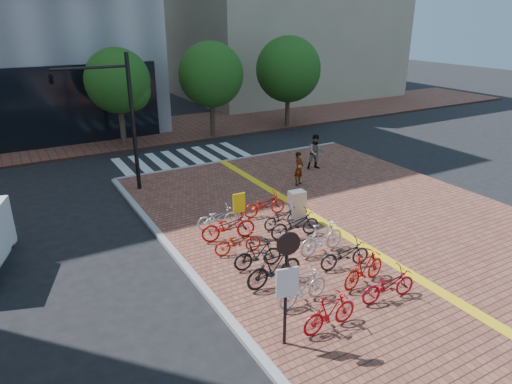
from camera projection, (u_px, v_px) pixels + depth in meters
ground at (326, 269)px, 15.01m from camera, size 120.00×120.00×0.00m
tactile_strip at (507, 331)px, 11.83m from camera, size 0.40×34.00×0.01m
kerb_north at (238, 160)px, 26.07m from camera, size 14.00×0.25×0.15m
far_sidewalk at (140, 133)px, 31.96m from camera, size 70.00×8.00×0.15m
building_beige at (276, 2)px, 45.94m from camera, size 20.00×18.00×18.00m
crosswalk at (184, 158)px, 26.56m from camera, size 7.50×4.00×0.01m
street_trees at (226, 75)px, 29.96m from camera, size 16.20×4.60×6.35m
bike_0 at (330, 312)px, 11.75m from camera, size 1.72×0.55×1.02m
bike_1 at (303, 288)px, 12.81m from camera, size 1.76×0.63×1.04m
bike_2 at (274, 268)px, 13.69m from camera, size 1.93×0.59×1.15m
bike_3 at (258, 254)px, 14.64m from camera, size 1.69×0.69×0.98m
bike_4 at (238, 242)px, 15.56m from camera, size 1.74×0.83×0.88m
bike_5 at (228, 226)px, 16.51m from camera, size 2.09×1.05×1.05m
bike_6 at (218, 217)px, 17.47m from camera, size 1.68×0.74×0.85m
bike_7 at (388, 285)px, 13.01m from camera, size 1.85×0.80×0.95m
bike_8 at (364, 269)px, 13.73m from camera, size 1.85×0.80×1.08m
bike_9 at (345, 254)px, 14.69m from camera, size 1.85×0.87×0.93m
bike_10 at (322, 238)px, 15.55m from camera, size 1.92×0.68×1.13m
bike_11 at (295, 224)px, 16.69m from camera, size 2.01×0.92×1.02m
bike_12 at (282, 217)px, 17.47m from camera, size 1.62×0.63×0.84m
bike_13 at (264, 205)px, 18.50m from camera, size 1.88×0.78×0.96m
pedestrian_a at (299, 169)px, 21.77m from camera, size 0.71×0.63×1.62m
pedestrian_b at (316, 152)px, 24.00m from camera, size 1.07×0.94×1.85m
utility_box at (297, 207)px, 17.76m from camera, size 0.64×0.49×1.34m
yellow_sign at (239, 207)px, 16.47m from camera, size 0.47×0.12×1.72m
notice_sign at (287, 276)px, 10.67m from camera, size 0.57×0.19×3.12m
traffic_light_pole at (97, 100)px, 19.35m from camera, size 3.33×1.28×6.20m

